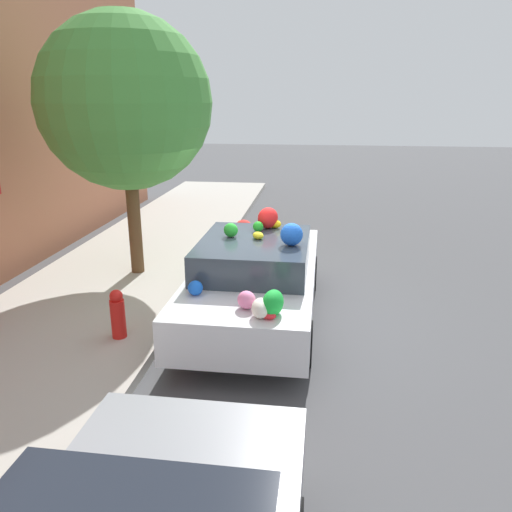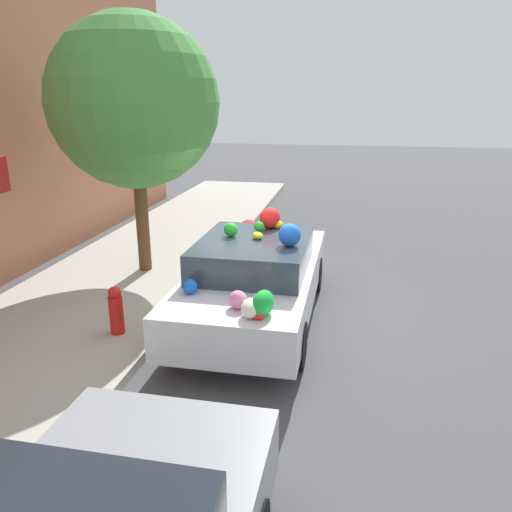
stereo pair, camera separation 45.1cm
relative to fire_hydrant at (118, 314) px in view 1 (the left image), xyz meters
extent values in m
plane|color=#4C4C4F|center=(1.17, -1.69, -0.49)|extent=(60.00, 60.00, 0.00)
cube|color=#B2ADA3|center=(1.17, 1.01, -0.42)|extent=(24.00, 3.20, 0.14)
cylinder|color=brown|center=(2.67, 0.71, 0.68)|extent=(0.24, 0.24, 2.04)
sphere|color=#47933D|center=(2.67, 0.71, 2.75)|extent=(3.01, 3.01, 3.01)
cylinder|color=red|center=(0.00, 0.00, -0.07)|extent=(0.20, 0.20, 0.55)
sphere|color=red|center=(0.00, 0.00, 0.26)|extent=(0.18, 0.18, 0.18)
cube|color=silver|center=(1.17, -1.77, 0.11)|extent=(4.39, 1.82, 0.59)
cube|color=#333D47|center=(1.00, -1.77, 0.63)|extent=(1.98, 1.59, 0.44)
cylinder|color=black|center=(2.53, -0.95, -0.18)|extent=(0.61, 0.18, 0.61)
cylinder|color=black|center=(2.52, -2.60, -0.18)|extent=(0.61, 0.18, 0.61)
cylinder|color=black|center=(-0.18, -0.93, -0.18)|extent=(0.61, 0.18, 0.61)
cylinder|color=black|center=(-0.19, -2.58, -0.18)|extent=(0.61, 0.18, 0.61)
sphere|color=blue|center=(-0.16, -1.15, 0.50)|extent=(0.27, 0.27, 0.20)
sphere|color=red|center=(2.61, -1.36, 0.57)|extent=(0.45, 0.45, 0.34)
ellipsoid|color=yellow|center=(1.03, -1.82, 0.90)|extent=(0.24, 0.23, 0.11)
ellipsoid|color=green|center=(1.09, -1.40, 0.95)|extent=(0.22, 0.25, 0.21)
sphere|color=green|center=(1.44, -1.76, 0.93)|extent=(0.21, 0.21, 0.16)
sphere|color=olive|center=(2.97, -1.67, 0.50)|extent=(0.23, 0.23, 0.19)
ellipsoid|color=red|center=(1.69, -1.89, 1.01)|extent=(0.47, 0.43, 0.33)
ellipsoid|color=yellow|center=(1.72, -1.99, 0.92)|extent=(0.25, 0.29, 0.14)
ellipsoid|color=pink|center=(2.24, -1.35, 0.53)|extent=(0.37, 0.45, 0.25)
ellipsoid|color=pink|center=(3.05, -1.90, 0.48)|extent=(0.33, 0.34, 0.16)
ellipsoid|color=red|center=(-0.76, -2.16, 0.45)|extent=(0.14, 0.20, 0.09)
sphere|color=blue|center=(0.76, -2.32, 1.01)|extent=(0.45, 0.45, 0.32)
ellipsoid|color=white|center=(-0.71, -2.06, 0.51)|extent=(0.36, 0.24, 0.22)
ellipsoid|color=green|center=(-0.64, -2.20, 0.56)|extent=(0.43, 0.31, 0.30)
ellipsoid|color=pink|center=(-0.49, -1.87, 0.51)|extent=(0.33, 0.32, 0.22)
ellipsoid|color=brown|center=(2.30, -1.57, 0.46)|extent=(0.22, 0.22, 0.11)
camera|label=1|loc=(-5.99, -2.69, 2.85)|focal=35.00mm
camera|label=2|loc=(-5.91, -3.13, 2.85)|focal=35.00mm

